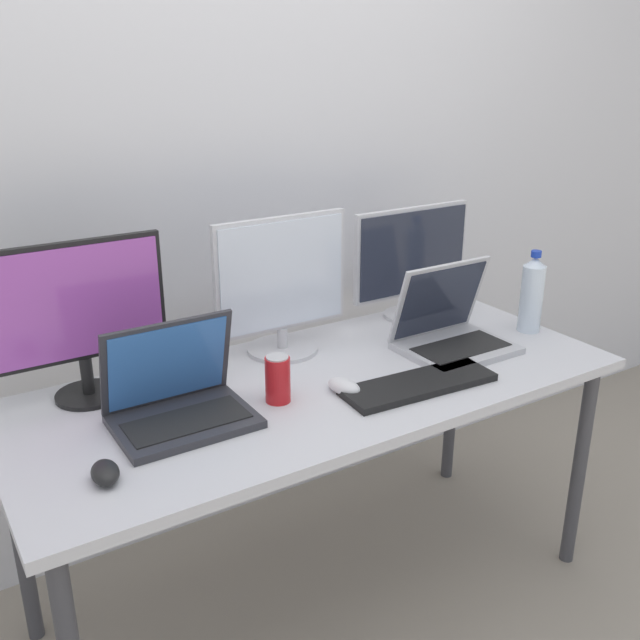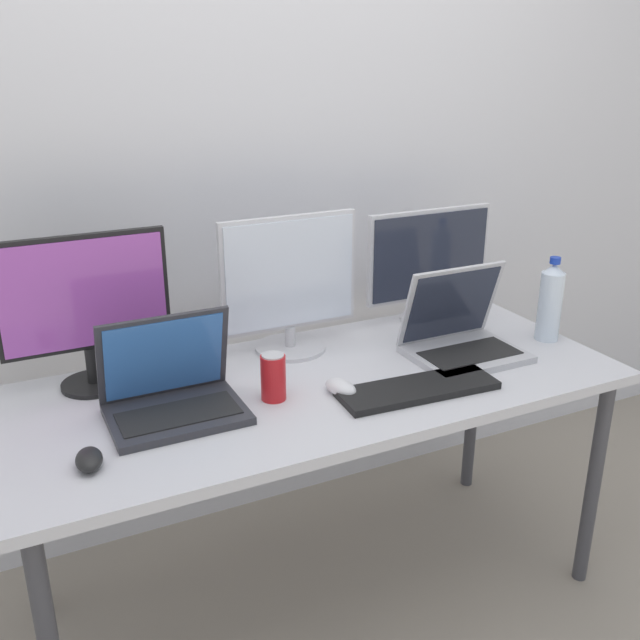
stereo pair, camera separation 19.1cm
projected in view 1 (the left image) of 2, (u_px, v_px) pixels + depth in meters
name	position (u px, v px, depth m)	size (l,w,h in m)	color
ground_plane	(320.00, 594.00, 2.23)	(16.00, 16.00, 0.00)	gray
wall_back	(220.00, 151.00, 2.24)	(7.00, 0.08, 2.60)	silver
work_desk	(320.00, 401.00, 2.00)	(1.70, 0.72, 0.74)	#424247
monitor_left	(79.00, 313.00, 1.80)	(0.44, 0.18, 0.42)	black
monitor_center	(282.00, 285.00, 2.10)	(0.43, 0.22, 0.41)	silver
monitor_right	(412.00, 259.00, 2.38)	(0.45, 0.17, 0.38)	silver
laptop_silver	(178.00, 399.00, 1.74)	(0.33, 0.24, 0.25)	#2D2D33
laptop_secondary	(450.00, 329.00, 2.17)	(0.33, 0.26, 0.26)	#B7B7BC
keyboard_main	(419.00, 384.00, 1.93)	(0.44, 0.14, 0.02)	black
mouse_by_keyboard	(344.00, 386.00, 1.89)	(0.06, 0.10, 0.04)	silver
mouse_by_laptop	(105.00, 473.00, 1.51)	(0.06, 0.10, 0.04)	black
water_bottle	(532.00, 294.00, 2.29)	(0.07, 0.07, 0.27)	silver
soda_can_near_keyboard	(278.00, 379.00, 1.84)	(0.07, 0.07, 0.13)	red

